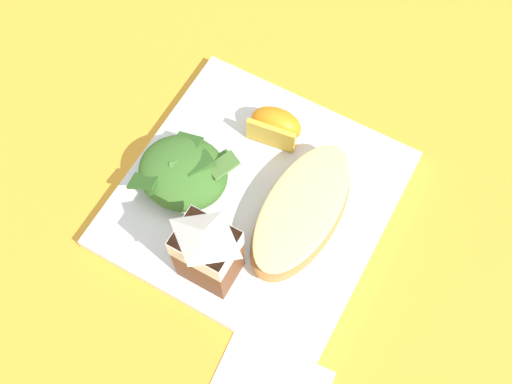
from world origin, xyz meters
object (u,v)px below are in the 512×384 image
orange_wedge_front (275,125)px  cheesy_pizza_bread (303,210)px  white_plate (256,199)px  green_salad_pile (183,172)px  milk_carton (208,250)px

orange_wedge_front → cheesy_pizza_bread: bearing=134.2°
white_plate → orange_wedge_front: (0.02, -0.08, 0.03)m
white_plate → green_salad_pile: 0.09m
green_salad_pile → orange_wedge_front: size_ratio=1.65×
white_plate → green_salad_pile: size_ratio=2.64×
milk_carton → orange_wedge_front: milk_carton is taller
green_salad_pile → orange_wedge_front: (-0.06, -0.10, -0.00)m
cheesy_pizza_bread → white_plate: bearing=2.7°
green_salad_pile → milk_carton: (-0.08, 0.07, 0.04)m
white_plate → cheesy_pizza_bread: size_ratio=1.64×
green_salad_pile → milk_carton: bearing=136.7°
white_plate → orange_wedge_front: 0.09m
milk_carton → cheesy_pizza_bread: bearing=-118.7°
white_plate → milk_carton: bearing=90.6°
cheesy_pizza_bread → orange_wedge_front: orange_wedge_front is taller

